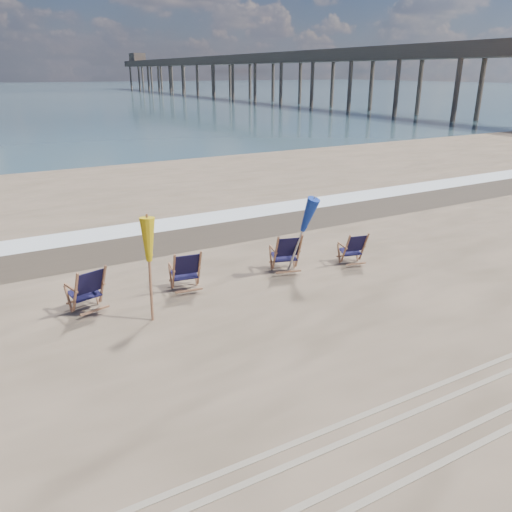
# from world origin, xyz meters

# --- Properties ---
(surf_foam) EXTENTS (200.00, 1.40, 0.01)m
(surf_foam) POSITION_xyz_m (0.00, 8.30, 0.00)
(surf_foam) COLOR silver
(surf_foam) RESTS_ON ground
(wet_sand_strip) EXTENTS (200.00, 2.60, 0.00)m
(wet_sand_strip) POSITION_xyz_m (0.00, 6.80, 0.00)
(wet_sand_strip) COLOR #42362A
(wet_sand_strip) RESTS_ON ground
(tire_tracks) EXTENTS (80.00, 1.30, 0.01)m
(tire_tracks) POSITION_xyz_m (0.00, -2.80, 0.01)
(tire_tracks) COLOR gray
(tire_tracks) RESTS_ON ground
(beach_chair_0) EXTENTS (0.83, 0.89, 1.04)m
(beach_chair_0) POSITION_xyz_m (-3.10, 3.08, 0.52)
(beach_chair_0) COLOR black
(beach_chair_0) RESTS_ON ground
(beach_chair_1) EXTENTS (0.75, 0.82, 1.02)m
(beach_chair_1) POSITION_xyz_m (-1.02, 2.96, 0.51)
(beach_chair_1) COLOR black
(beach_chair_1) RESTS_ON ground
(beach_chair_2) EXTENTS (0.85, 0.90, 1.05)m
(beach_chair_2) POSITION_xyz_m (1.51, 2.78, 0.52)
(beach_chair_2) COLOR black
(beach_chair_2) RESTS_ON ground
(beach_chair_3) EXTENTS (0.70, 0.76, 0.91)m
(beach_chair_3) POSITION_xyz_m (3.25, 2.44, 0.45)
(beach_chair_3) COLOR black
(beach_chair_3) RESTS_ON ground
(umbrella_yellow) EXTENTS (0.30, 0.30, 2.05)m
(umbrella_yellow) POSITION_xyz_m (-2.36, 2.18, 1.54)
(umbrella_yellow) COLOR #9A6445
(umbrella_yellow) RESTS_ON ground
(umbrella_blue) EXTENTS (0.30, 0.30, 2.03)m
(umbrella_blue) POSITION_xyz_m (1.44, 2.68, 1.51)
(umbrella_blue) COLOR #A5A5AD
(umbrella_blue) RESTS_ON ground
(fishing_pier) EXTENTS (4.40, 140.00, 9.30)m
(fishing_pier) POSITION_xyz_m (38.00, 74.00, 4.65)
(fishing_pier) COLOR brown
(fishing_pier) RESTS_ON ground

